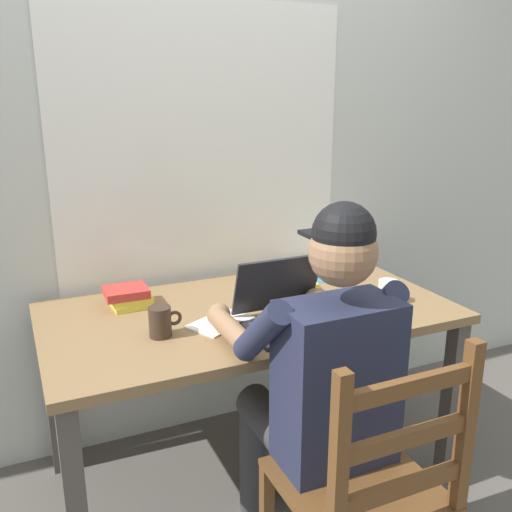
# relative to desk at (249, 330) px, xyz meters

# --- Properties ---
(ground_plane) EXTENTS (8.00, 8.00, 0.00)m
(ground_plane) POSITION_rel_desk_xyz_m (0.00, 0.00, -0.65)
(ground_plane) COLOR #56514C
(back_wall) EXTENTS (6.00, 0.08, 2.60)m
(back_wall) POSITION_rel_desk_xyz_m (-0.00, 0.49, 0.65)
(back_wall) COLOR beige
(back_wall) RESTS_ON ground
(desk) EXTENTS (1.51, 0.81, 0.73)m
(desk) POSITION_rel_desk_xyz_m (0.00, 0.00, 0.00)
(desk) COLOR olive
(desk) RESTS_ON ground
(seated_person) EXTENTS (0.50, 0.60, 1.25)m
(seated_person) POSITION_rel_desk_xyz_m (0.02, -0.48, 0.04)
(seated_person) COLOR #232842
(seated_person) RESTS_ON ground
(wooden_chair) EXTENTS (0.42, 0.42, 0.94)m
(wooden_chair) POSITION_rel_desk_xyz_m (0.02, -0.76, -0.19)
(wooden_chair) COLOR brown
(wooden_chair) RESTS_ON ground
(laptop) EXTENTS (0.33, 0.31, 0.23)m
(laptop) POSITION_rel_desk_xyz_m (0.07, -0.19, 0.14)
(laptop) COLOR #232328
(laptop) RESTS_ON desk
(computer_mouse) EXTENTS (0.06, 0.10, 0.03)m
(computer_mouse) POSITION_rel_desk_xyz_m (0.32, -0.25, 0.10)
(computer_mouse) COLOR black
(computer_mouse) RESTS_ON desk
(coffee_mug_white) EXTENTS (0.11, 0.07, 0.09)m
(coffee_mug_white) POSITION_rel_desk_xyz_m (0.52, -0.16, 0.13)
(coffee_mug_white) COLOR white
(coffee_mug_white) RESTS_ON desk
(coffee_mug_dark) EXTENTS (0.11, 0.08, 0.10)m
(coffee_mug_dark) POSITION_rel_desk_xyz_m (-0.37, -0.11, 0.14)
(coffee_mug_dark) COLOR #38281E
(coffee_mug_dark) RESTS_ON desk
(book_stack_main) EXTENTS (0.17, 0.14, 0.08)m
(book_stack_main) POSITION_rel_desk_xyz_m (-0.41, 0.21, 0.13)
(book_stack_main) COLOR gold
(book_stack_main) RESTS_ON desk
(book_stack_side) EXTENTS (0.21, 0.14, 0.05)m
(book_stack_side) POSITION_rel_desk_xyz_m (0.22, 0.07, 0.11)
(book_stack_side) COLOR #2D5B9E
(book_stack_side) RESTS_ON desk
(paper_pile_near_laptop) EXTENTS (0.27, 0.25, 0.00)m
(paper_pile_near_laptop) POSITION_rel_desk_xyz_m (0.57, 0.28, 0.09)
(paper_pile_near_laptop) COLOR silver
(paper_pile_near_laptop) RESTS_ON desk
(paper_pile_back_corner) EXTENTS (0.27, 0.23, 0.01)m
(paper_pile_back_corner) POSITION_rel_desk_xyz_m (-0.15, -0.09, 0.09)
(paper_pile_back_corner) COLOR white
(paper_pile_back_corner) RESTS_ON desk
(landscape_photo_print) EXTENTS (0.14, 0.11, 0.00)m
(landscape_photo_print) POSITION_rel_desk_xyz_m (0.46, 0.18, 0.09)
(landscape_photo_print) COLOR teal
(landscape_photo_print) RESTS_ON desk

